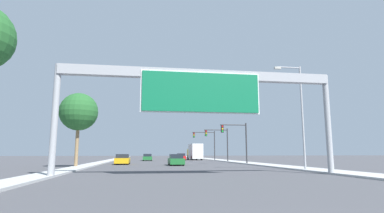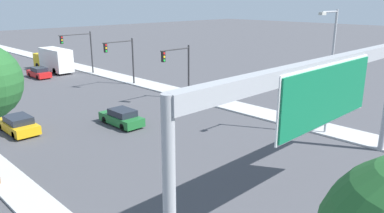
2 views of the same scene
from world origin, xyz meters
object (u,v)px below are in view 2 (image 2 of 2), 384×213
Objects in this scene: traffic_light_mid_block at (123,55)px; street_lamp_right at (330,64)px; truck_box_primary at (53,60)px; traffic_light_far_intersection at (81,46)px; traffic_light_near_intersection at (180,64)px; car_near_left at (122,118)px; car_mid_center at (39,73)px; sign_gantry at (324,88)px; car_near_center at (18,124)px.

street_lamp_right reaches higher than traffic_light_mid_block.
traffic_light_far_intersection is (1.69, -5.54, 2.36)m from truck_box_primary.
traffic_light_far_intersection reaches higher than truck_box_primary.
traffic_light_far_intersection is (-0.18, 10.00, 0.18)m from traffic_light_mid_block.
traffic_light_near_intersection is 1.00× the size of traffic_light_mid_block.
traffic_light_near_intersection is at bearing -89.25° from traffic_light_mid_block.
truck_box_primary reaches higher than car_near_left.
traffic_light_mid_block reaches higher than truck_box_primary.
traffic_light_far_intersection is at bearing -27.07° from car_mid_center.
sign_gantry is 4.66× the size of car_near_left.
car_near_left is 0.75× the size of traffic_light_near_intersection.
car_near_left is 9.84m from traffic_light_near_intersection.
car_near_center is 0.75× the size of traffic_light_far_intersection.
traffic_light_far_intersection reaches higher than car_mid_center.
car_mid_center reaches higher than car_near_left.
sign_gantry is at bearing -106.41° from traffic_light_mid_block.
traffic_light_far_intersection is at bearing 77.77° from sign_gantry.
car_near_left is 28.77m from truck_box_primary.
car_near_center is 0.47× the size of street_lamp_right.
car_near_left is at bearing 127.27° from street_lamp_right.
car_near_left is 0.96× the size of car_near_center.
truck_box_primary is 6.25m from traffic_light_far_intersection.
truck_box_primary is at bearing 94.47° from traffic_light_near_intersection.
sign_gantry reaches higher than car_near_center.
car_near_center is 0.78× the size of traffic_light_near_intersection.
truck_box_primary is 41.40m from street_lamp_right.
traffic_light_near_intersection is at bearing 14.66° from car_near_left.
car_near_center is at bearing 134.24° from street_lamp_right.
traffic_light_mid_block is at bearing 90.75° from traffic_light_near_intersection.
traffic_light_near_intersection reaches higher than truck_box_primary.
traffic_light_mid_block is 0.96× the size of traffic_light_far_intersection.
car_near_left is 17.33m from street_lamp_right.
car_mid_center is 0.49× the size of truck_box_primary.
street_lamp_right reaches higher than truck_box_primary.
traffic_light_near_intersection is (9.00, 20.11, -2.33)m from sign_gantry.
traffic_light_far_intersection is 35.63m from street_lamp_right.
sign_gantry is at bearing -155.69° from street_lamp_right.
traffic_light_mid_block is 10.00m from traffic_light_far_intersection.
truck_box_primary is 1.53× the size of traffic_light_near_intersection.
sign_gantry is 22.16m from traffic_light_near_intersection.
sign_gantry reaches higher than traffic_light_far_intersection.
sign_gantry is 3.50× the size of traffic_light_mid_block.
car_near_center is at bearing 107.61° from sign_gantry.
sign_gantry is 11.05m from street_lamp_right.
car_near_left reaches higher than car_near_center.
traffic_light_far_intersection reaches higher than traffic_light_mid_block.
traffic_light_mid_block is at bearing 54.33° from car_near_left.
traffic_light_near_intersection reaches higher than car_mid_center.
car_near_center is (-10.50, -20.71, -0.01)m from car_mid_center.
car_mid_center is 0.45× the size of street_lamp_right.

